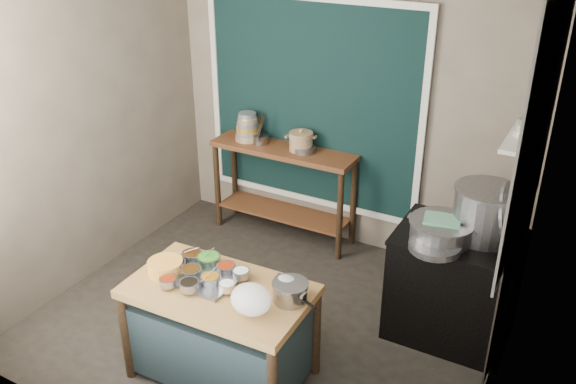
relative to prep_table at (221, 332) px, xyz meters
The scene contains 30 objects.
floor 0.80m from the prep_table, 94.08° to the left, with size 3.50×3.00×0.02m, color #292520.
back_wall 2.44m from the prep_table, 91.30° to the left, with size 3.50×0.02×2.80m, color #75695A.
left_wall 2.20m from the prep_table, 158.81° to the left, with size 0.02×3.00×2.80m, color #75695A.
right_wall 2.11m from the prep_table, 22.31° to the left, with size 0.02×3.00×2.80m, color #75695A.
curtain_panel 2.41m from the prep_table, 100.44° to the left, with size 2.10×0.02×1.90m, color black.
curtain_frame 2.40m from the prep_table, 100.48° to the left, with size 2.22×0.03×2.02m, color beige, non-canonical shape.
tile_panel 2.57m from the prep_table, 36.60° to the left, with size 0.02×1.70×1.70m, color #B2B2AA.
soot_patch 2.19m from the prep_table, 38.65° to the left, with size 0.01×1.30×1.30m, color black.
wall_shelf 2.53m from the prep_table, 44.48° to the left, with size 0.22×0.70×0.03m, color beige.
prep_table is the anchor object (origin of this frame).
back_counter 2.07m from the prep_table, 106.85° to the left, with size 1.45×0.40×0.95m, color #532917.
stove_block 1.81m from the prep_table, 43.91° to the left, with size 0.90×0.68×0.85m, color black.
stove_top 1.87m from the prep_table, 43.91° to the left, with size 0.92×0.69×0.03m, color black.
condiment_tray 0.42m from the prep_table, 167.50° to the left, with size 0.49×0.35×0.02m, color gray.
condiment_bowls 0.47m from the prep_table, 162.97° to the left, with size 0.60×0.48×0.07m.
yellow_basin 0.60m from the prep_table, behind, with size 0.25×0.25×0.10m, color gold.
saucepan 0.67m from the prep_table, 12.67° to the left, with size 0.25×0.25×0.13m, color gray, non-canonical shape.
plastic_bag_a 0.60m from the prep_table, 19.88° to the right, with size 0.27×0.23×0.20m, color white.
plastic_bag_b 0.65m from the prep_table, 18.22° to the left, with size 0.20×0.17×0.15m, color white.
bowl_stack 2.35m from the prep_table, 116.90° to the left, with size 0.25×0.25×0.28m.
utensil_cup 2.23m from the prep_table, 113.29° to the left, with size 0.15×0.15×0.09m, color gray.
ceramic_crock 2.15m from the prep_table, 101.88° to the left, with size 0.24×0.24×0.16m, color #9A7954, non-canonical shape.
wide_bowl 2.11m from the prep_table, 100.65° to the left, with size 0.21×0.21×0.05m, color gray.
stock_pot 2.07m from the prep_table, 42.65° to the left, with size 0.49×0.49×0.39m, color gray, non-canonical shape.
pot_lid 2.18m from the prep_table, 39.92° to the left, with size 0.46×0.46×0.02m, color gray.
steamer 1.73m from the prep_table, 43.58° to the left, with size 0.48×0.48×0.15m, color gray, non-canonical shape.
green_cloth 1.76m from the prep_table, 43.58° to the left, with size 0.26×0.20×0.02m, color #589774.
shallow_pan 1.62m from the prep_table, 39.38° to the left, with size 0.37×0.37×0.05m, color gray.
shelf_bowl_stack 2.57m from the prep_table, 44.56° to the left, with size 0.15×0.15×0.12m.
shelf_bowl_green 2.69m from the prep_table, 48.31° to the left, with size 0.12×0.12×0.04m, color gray.
Camera 1 is at (2.10, -3.46, 3.14)m, focal length 38.00 mm.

